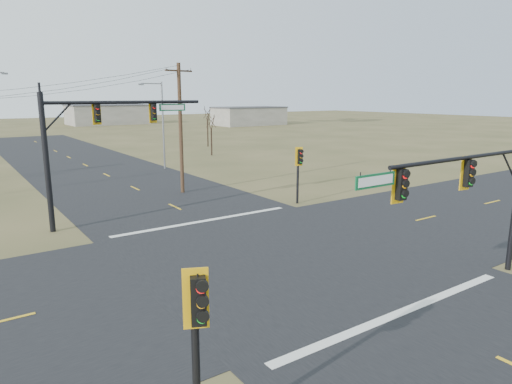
# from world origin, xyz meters

# --- Properties ---
(ground) EXTENTS (320.00, 320.00, 0.00)m
(ground) POSITION_xyz_m (0.00, 0.00, 0.00)
(ground) COLOR brown
(ground) RESTS_ON ground
(road_ew) EXTENTS (160.00, 14.00, 0.02)m
(road_ew) POSITION_xyz_m (0.00, 0.00, 0.01)
(road_ew) COLOR black
(road_ew) RESTS_ON ground
(road_ns) EXTENTS (14.00, 160.00, 0.02)m
(road_ns) POSITION_xyz_m (0.00, 0.00, 0.01)
(road_ns) COLOR black
(road_ns) RESTS_ON ground
(stop_bar_near) EXTENTS (12.00, 0.40, 0.01)m
(stop_bar_near) POSITION_xyz_m (0.00, -7.50, 0.03)
(stop_bar_near) COLOR silver
(stop_bar_near) RESTS_ON road_ns
(stop_bar_far) EXTENTS (12.00, 0.40, 0.01)m
(stop_bar_far) POSITION_xyz_m (0.00, 7.50, 0.03)
(stop_bar_far) COLOR silver
(stop_bar_far) RESTS_ON road_ns
(mast_arm_near) EXTENTS (10.32, 0.46, 6.05)m
(mast_arm_near) POSITION_xyz_m (3.40, -7.50, 4.42)
(mast_arm_near) COLOR black
(mast_arm_near) RESTS_ON ground
(mast_arm_far) EXTENTS (9.81, 0.51, 7.95)m
(mast_arm_far) POSITION_xyz_m (-5.55, 10.58, 5.68)
(mast_arm_far) COLOR black
(mast_arm_far) RESTS_ON ground
(pedestal_signal_ne) EXTENTS (0.67, 0.59, 4.17)m
(pedestal_signal_ne) POSITION_xyz_m (7.90, 7.84, 3.07)
(pedestal_signal_ne) COLOR black
(pedestal_signal_ne) RESTS_ON ground
(pedestal_signal_sw) EXTENTS (0.68, 0.60, 4.32)m
(pedestal_signal_sw) POSITION_xyz_m (-9.08, -9.20, 3.16)
(pedestal_signal_sw) COLOR black
(pedestal_signal_sw) RESTS_ON ground
(utility_pole_near) EXTENTS (2.47, 0.60, 10.22)m
(utility_pole_near) POSITION_xyz_m (2.62, 16.18, 5.28)
(utility_pole_near) COLOR #432F1C
(utility_pole_near) RESTS_ON ground
(streetlight_a) EXTENTS (2.54, 0.27, 9.14)m
(streetlight_a) POSITION_xyz_m (6.12, 28.29, 5.13)
(streetlight_a) COLOR slate
(streetlight_a) RESTS_ON ground
(bare_tree_c) EXTENTS (3.09, 3.09, 5.80)m
(bare_tree_c) POSITION_xyz_m (16.13, 35.61, 4.55)
(bare_tree_c) COLOR black
(bare_tree_c) RESTS_ON ground
(bare_tree_d) EXTENTS (3.07, 3.07, 6.45)m
(bare_tree_d) POSITION_xyz_m (20.75, 45.10, 5.20)
(bare_tree_d) COLOR black
(bare_tree_d) RESTS_ON ground
(warehouse_mid) EXTENTS (20.00, 12.00, 5.00)m
(warehouse_mid) POSITION_xyz_m (25.00, 110.00, 2.50)
(warehouse_mid) COLOR #A8A095
(warehouse_mid) RESTS_ON ground
(warehouse_right) EXTENTS (18.00, 10.00, 4.50)m
(warehouse_right) POSITION_xyz_m (55.00, 85.00, 2.25)
(warehouse_right) COLOR #A8A095
(warehouse_right) RESTS_ON ground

